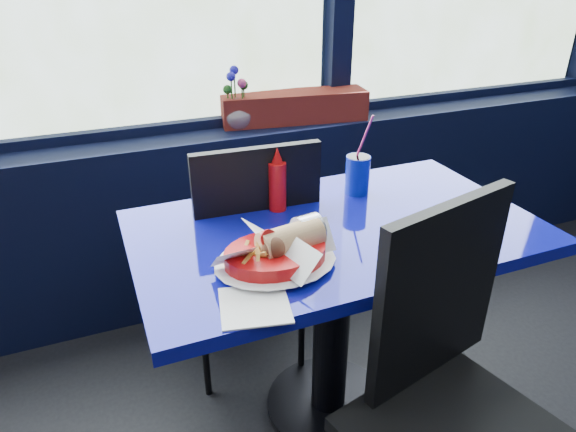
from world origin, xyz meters
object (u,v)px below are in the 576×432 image
(near_table, at_px, (334,276))
(ketchup_bottle, at_px, (277,183))
(chair_near_front, at_px, (451,385))
(soda_cup, at_px, (358,174))
(planter_box, at_px, (294,107))
(flower_vase, at_px, (237,110))
(chair_near_back, at_px, (247,246))
(food_basket, at_px, (277,253))

(near_table, distance_m, ketchup_bottle, 0.34)
(chair_near_front, relative_size, soda_cup, 3.60)
(planter_box, distance_m, flower_vase, 0.27)
(soda_cup, bearing_deg, near_table, -132.44)
(planter_box, bearing_deg, flower_vase, -170.09)
(chair_near_back, distance_m, flower_vase, 0.67)
(food_basket, relative_size, soda_cup, 1.21)
(ketchup_bottle, height_order, soda_cup, soda_cup)
(chair_near_back, bearing_deg, near_table, 123.67)
(chair_near_front, relative_size, chair_near_back, 1.03)
(chair_near_back, bearing_deg, ketchup_bottle, 116.87)
(chair_near_back, xyz_separation_m, planter_box, (0.42, 0.57, 0.32))
(food_basket, bearing_deg, planter_box, 80.61)
(chair_near_front, distance_m, flower_vase, 1.43)
(near_table, distance_m, chair_near_back, 0.37)
(near_table, height_order, planter_box, planter_box)
(planter_box, bearing_deg, near_table, -96.71)
(chair_near_front, xyz_separation_m, flower_vase, (-0.08, 1.39, 0.31))
(chair_near_front, relative_size, planter_box, 1.51)
(soda_cup, bearing_deg, food_basket, -141.85)
(near_table, xyz_separation_m, flower_vase, (-0.03, 0.88, 0.31))
(planter_box, relative_size, food_basket, 1.96)
(flower_vase, relative_size, soda_cup, 0.96)
(planter_box, height_order, ketchup_bottle, ketchup_bottle)
(planter_box, bearing_deg, soda_cup, -87.08)
(near_table, distance_m, soda_cup, 0.36)
(ketchup_bottle, bearing_deg, flower_vase, 82.72)
(planter_box, relative_size, flower_vase, 2.48)
(food_basket, xyz_separation_m, soda_cup, (0.41, 0.32, 0.03))
(near_table, height_order, ketchup_bottle, ketchup_bottle)
(chair_near_front, bearing_deg, near_table, 81.93)
(food_basket, height_order, ketchup_bottle, ketchup_bottle)
(near_table, xyz_separation_m, soda_cup, (0.17, 0.19, 0.25))
(chair_near_back, height_order, food_basket, chair_near_back)
(chair_near_front, height_order, soda_cup, soda_cup)
(planter_box, distance_m, soda_cup, 0.70)
(planter_box, xyz_separation_m, soda_cup, (-0.06, -0.70, -0.05))
(chair_near_front, bearing_deg, ketchup_bottle, 90.52)
(flower_vase, xyz_separation_m, soda_cup, (0.20, -0.69, -0.06))
(chair_near_front, xyz_separation_m, ketchup_bottle, (-0.17, 0.68, 0.28))
(near_table, relative_size, planter_box, 1.85)
(chair_near_back, height_order, planter_box, chair_near_back)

